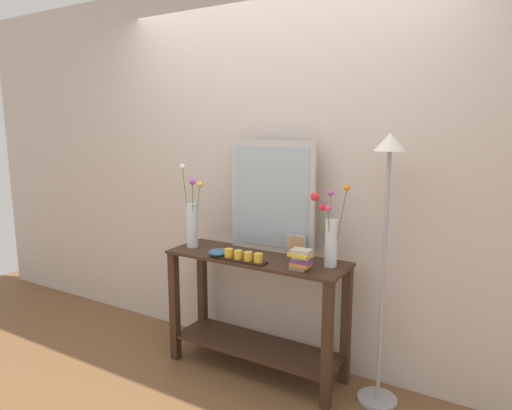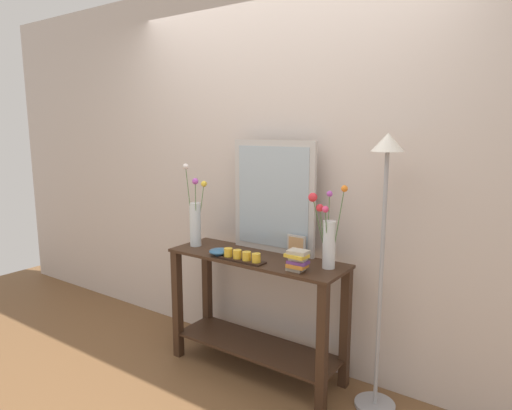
% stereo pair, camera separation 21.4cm
% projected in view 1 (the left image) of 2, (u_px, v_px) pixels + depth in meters
% --- Properties ---
extents(ground_plane, '(7.00, 6.00, 0.02)m').
position_uv_depth(ground_plane, '(256.00, 371.00, 3.09)').
color(ground_plane, brown).
extents(wall_back, '(6.40, 0.08, 2.70)m').
position_uv_depth(wall_back, '(279.00, 171.00, 3.13)').
color(wall_back, beige).
rests_on(wall_back, ground).
extents(console_table, '(1.23, 0.40, 0.81)m').
position_uv_depth(console_table, '(256.00, 304.00, 3.00)').
color(console_table, '#382316').
rests_on(console_table, ground).
extents(mirror_leaning, '(0.63, 0.03, 0.76)m').
position_uv_depth(mirror_leaning, '(272.00, 197.00, 3.01)').
color(mirror_leaning, '#B7B2AD').
rests_on(mirror_leaning, console_table).
extents(tall_vase_left, '(0.11, 0.19, 0.60)m').
position_uv_depth(tall_vase_left, '(192.00, 221.00, 3.15)').
color(tall_vase_left, silver).
rests_on(tall_vase_left, console_table).
extents(vase_right, '(0.24, 0.15, 0.52)m').
position_uv_depth(vase_right, '(330.00, 235.00, 2.70)').
color(vase_right, silver).
rests_on(vase_right, console_table).
extents(candle_tray, '(0.32, 0.09, 0.07)m').
position_uv_depth(candle_tray, '(243.00, 257.00, 2.84)').
color(candle_tray, black).
rests_on(candle_tray, console_table).
extents(picture_frame_small, '(0.13, 0.01, 0.15)m').
position_uv_depth(picture_frame_small, '(296.00, 246.00, 2.92)').
color(picture_frame_small, '#B7B2AD').
rests_on(picture_frame_small, console_table).
extents(decorative_bowl, '(0.14, 0.14, 0.05)m').
position_uv_depth(decorative_bowl, '(219.00, 252.00, 2.95)').
color(decorative_bowl, '#2D5B84').
rests_on(decorative_bowl, console_table).
extents(book_stack, '(0.14, 0.11, 0.12)m').
position_uv_depth(book_stack, '(301.00, 259.00, 2.66)').
color(book_stack, '#B2A893').
rests_on(book_stack, console_table).
extents(floor_lamp, '(0.24, 0.24, 1.62)m').
position_uv_depth(floor_lamp, '(386.00, 226.00, 2.55)').
color(floor_lamp, '#9E9EA3').
rests_on(floor_lamp, ground).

